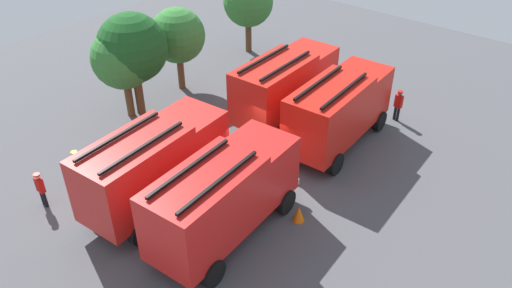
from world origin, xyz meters
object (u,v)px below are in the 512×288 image
Objects in this scene: firefighter_0 at (77,166)px; fire_truck_0 at (224,195)px; tree_0 at (123,58)px; traffic_cone_0 at (256,157)px; fire_truck_1 at (339,108)px; tree_3 at (248,2)px; fire_truck_3 at (285,84)px; traffic_cone_1 at (131,172)px; firefighter_1 at (41,188)px; firefighter_3 at (307,57)px; traffic_cone_2 at (299,214)px; tree_2 at (178,36)px; firefighter_4 at (398,104)px; fire_truck_2 at (155,163)px; tree_1 at (132,48)px; firefighter_2 at (266,70)px.

fire_truck_0 is at bearing -20.61° from firefighter_0.
tree_0 is 9.09m from traffic_cone_0.
tree_3 is at bearing 57.83° from fire_truck_1.
tree_3 is at bearing 3.92° from tree_0.
fire_truck_0 is 7.84m from firefighter_0.
fire_truck_3 reaches higher than traffic_cone_1.
traffic_cone_0 is (1.02, -8.46, -3.15)m from tree_0.
firefighter_0 is 8.41m from traffic_cone_0.
traffic_cone_1 is (1.82, -1.45, -0.73)m from firefighter_0.
tree_3 reaches higher than traffic_cone_1.
firefighter_1 is 0.96× the size of firefighter_3.
fire_truck_0 is 3.64m from traffic_cone_2.
firefighter_0 is at bearing 141.40° from traffic_cone_1.
firefighter_1 is 8.51m from tree_0.
traffic_cone_0 is at bearing 16.66° from firefighter_0.
firefighter_4 is at bearing -67.57° from tree_2.
fire_truck_3 is 4.20× the size of firefighter_1.
fire_truck_2 is 1.38× the size of tree_3.
tree_0 is 0.75m from tree_1.
firefighter_2 is at bearing 159.60° from firefighter_3.
firefighter_1 is at bearing -155.85° from tree_0.
firefighter_3 is at bearing -152.14° from firefighter_2.
tree_3 is at bearing 83.19° from firefighter_3.
firefighter_1 is 3.02× the size of traffic_cone_1.
fire_truck_3 is 9.84× the size of traffic_cone_2.
tree_3 is (5.85, 7.65, 1.45)m from fire_truck_3.
fire_truck_1 is 4.81m from traffic_cone_0.
fire_truck_2 is 6.49m from traffic_cone_2.
fire_truck_3 is at bearing -54.25° from tree_1.
fire_truck_2 reaches higher than firefighter_3.
traffic_cone_0 is (-4.36, -1.58, -1.78)m from fire_truck_3.
firefighter_3 is 3.14× the size of traffic_cone_1.
traffic_cone_2 is (-10.25, -0.63, -0.66)m from firefighter_4.
fire_truck_2 is 1.44× the size of tree_2.
firefighter_3 reaches higher than traffic_cone_2.
tree_3 is 9.31× the size of traffic_cone_1.
tree_0 reaches higher than firefighter_1.
fire_truck_1 is at bearing -3.11° from fire_truck_0.
tree_3 is at bearing 22.50° from fire_truck_2.
firefighter_2 reaches higher than traffic_cone_1.
tree_2 reaches higher than firefighter_0.
tree_2 is (7.86, 10.99, 1.28)m from fire_truck_0.
traffic_cone_1 is at bearing -128.33° from tree_0.
fire_truck_3 is at bearing 96.62° from firefighter_2.
fire_truck_3 is 1.24× the size of tree_1.
tree_2 reaches higher than firefighter_2.
firefighter_4 is (14.70, -8.69, 0.01)m from firefighter_0.
tree_0 is (5.48, 3.18, 2.50)m from firefighter_0.
firefighter_0 is at bearing 106.69° from fire_truck_2.
firefighter_4 is (4.25, -1.31, -1.13)m from fire_truck_1.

